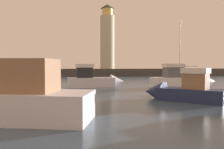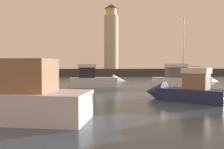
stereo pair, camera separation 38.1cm
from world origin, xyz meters
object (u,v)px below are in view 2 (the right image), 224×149
motorboat_1 (180,91)px  mooring_buoy (196,88)px  motorboat_3 (189,80)px  motorboat_0 (4,90)px  motorboat_5 (98,80)px  sailboat_moored (186,79)px  lighthouse (111,38)px

motorboat_1 → mooring_buoy: (3.37, 4.49, -0.22)m
motorboat_3 → mooring_buoy: 5.70m
motorboat_3 → mooring_buoy: bearing=-108.4°
motorboat_0 → mooring_buoy: bearing=5.6°
motorboat_0 → motorboat_5: motorboat_5 is taller
motorboat_5 → sailboat_moored: bearing=24.5°
motorboat_5 → mooring_buoy: motorboat_5 is taller
motorboat_0 → sailboat_moored: bearing=34.6°
motorboat_1 → motorboat_5: size_ratio=0.80×
lighthouse → motorboat_1: 43.27m
motorboat_0 → motorboat_3: size_ratio=0.90×
lighthouse → sailboat_moored: bearing=-69.6°
motorboat_1 → motorboat_5: (-5.52, 11.62, 0.17)m
lighthouse → motorboat_0: lighthouse is taller
sailboat_moored → mooring_buoy: bearing=-110.1°
lighthouse → motorboat_3: lighthouse is taller
motorboat_3 → mooring_buoy: size_ratio=7.80×
lighthouse → mooring_buoy: 39.14m
sailboat_moored → mooring_buoy: size_ratio=9.62×
motorboat_0 → mooring_buoy: motorboat_0 is taller
motorboat_5 → mooring_buoy: size_ratio=6.74×
sailboat_moored → mooring_buoy: 14.27m
mooring_buoy → motorboat_3: bearing=71.6°
motorboat_5 → motorboat_3: bearing=-9.2°
motorboat_3 → motorboat_5: (-10.69, 1.73, 0.04)m
motorboat_0 → mooring_buoy: size_ratio=6.99×
lighthouse → sailboat_moored: size_ratio=1.62×
lighthouse → motorboat_5: 32.27m
motorboat_5 → motorboat_1: bearing=-64.6°
lighthouse → motorboat_0: size_ratio=2.23×
motorboat_0 → motorboat_3: motorboat_3 is taller
lighthouse → mooring_buoy: bearing=-83.7°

